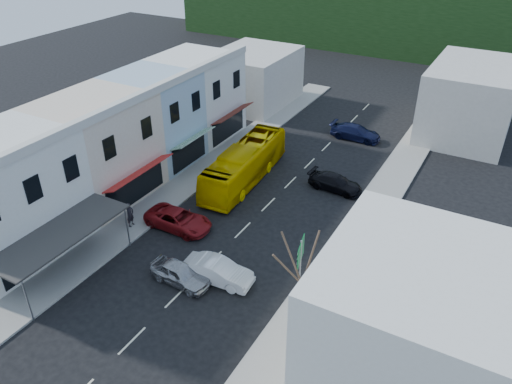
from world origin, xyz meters
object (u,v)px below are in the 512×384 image
Objects in this scene: traffic_signal at (420,99)px; car_red at (178,220)px; pedestrian_left at (130,216)px; direction_sign at (300,268)px; car_white at (218,272)px; street_tree at (302,284)px; bus at (245,164)px; car_silver at (180,274)px.

car_red is at bearing 63.65° from traffic_signal.
pedestrian_left is 0.42× the size of direction_sign.
traffic_signal reaches higher than direction_sign.
car_white is at bearing 75.08° from traffic_signal.
street_tree is at bearing -109.08° from pedestrian_left.
direction_sign reaches higher than car_white.
bus is at bearing -4.85° from car_red.
bus is at bearing 120.23° from direction_sign.
car_white and car_red have the same top height.
direction_sign is 0.87× the size of traffic_signal.
car_white is (4.98, -11.92, -0.85)m from bus.
pedestrian_left reaches higher than car_red.
direction_sign reaches higher than car_red.
car_red is 30.90m from traffic_signal.
car_red is 3.49m from pedestrian_left.
car_white is at bearing -107.43° from pedestrian_left.
car_white is 2.59× the size of pedestrian_left.
pedestrian_left is (-8.75, 1.88, 0.30)m from car_white.
pedestrian_left is (-3.77, -10.04, -0.55)m from bus.
street_tree is at bearing 86.25° from traffic_signal.
car_silver is 2.59× the size of pedestrian_left.
traffic_signal is at bearing 77.60° from direction_sign.
traffic_signal is (-1.95, 34.49, -1.61)m from street_tree.
direction_sign is (13.72, -0.49, 1.01)m from pedestrian_left.
bus reaches higher than car_red.
pedestrian_left is at bearing 164.79° from direction_sign.
street_tree is (11.48, -13.78, 2.37)m from bus.
traffic_signal reaches higher than car_silver.
car_red is (-3.73, 4.80, 0.00)m from car_silver.
bus is at bearing 129.80° from street_tree.
pedestrian_left reaches higher than car_white.
direction_sign is (9.95, -10.53, 0.46)m from bus.
car_red is at bearing -98.83° from bus.
street_tree is (12.18, -5.38, 3.22)m from car_red.
direction_sign is at bearing -78.90° from car_white.
traffic_signal is (-0.42, 31.24, 0.30)m from direction_sign.
pedestrian_left is at bearing 59.62° from traffic_signal.
car_white is 8.96m from pedestrian_left.
car_silver is 2.34m from car_white.
car_silver is (3.03, -13.20, -0.85)m from bus.
bus is 2.52× the size of car_red.
car_white is at bearing -52.84° from car_silver.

